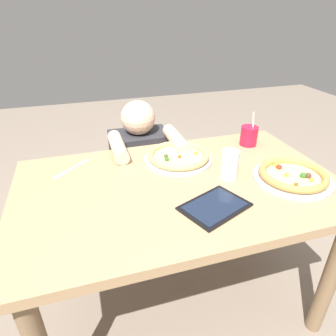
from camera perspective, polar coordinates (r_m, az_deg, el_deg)
The scene contains 9 objects.
ground_plane at distance 1.76m, azimuth 1.81°, elevation -24.11°, with size 8.00×8.00×0.00m, color gray.
dining_table at distance 1.31m, azimuth 2.24°, elevation -6.95°, with size 1.36×0.83×0.75m.
pizza_near at distance 1.37m, azimuth 22.87°, elevation -1.37°, with size 0.33×0.33×0.04m.
pizza_far at distance 1.43m, azimuth 2.00°, elevation 2.25°, with size 0.33×0.33×0.04m.
drink_cup_colored at distance 1.63m, azimuth 15.29°, elevation 6.01°, with size 0.09×0.09×0.18m.
water_cup_clear at distance 1.28m, azimuth 11.77°, elevation 0.74°, with size 0.07×0.07×0.13m.
fork at distance 1.42m, azimuth -18.24°, elevation -0.27°, with size 0.16×0.15×0.00m.
tablet at distance 1.12m, azimuth 8.96°, elevation -7.31°, with size 0.29×0.25×0.01m.
diner_seated at distance 1.88m, azimuth -5.14°, elevation -2.01°, with size 0.38×0.51×0.94m.
Camera 1 is at (-0.36, -1.00, 1.41)m, focal length 31.71 mm.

